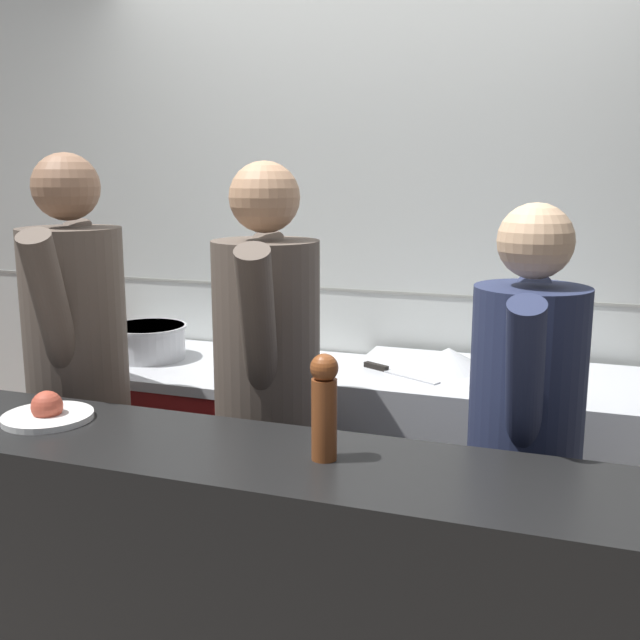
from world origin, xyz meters
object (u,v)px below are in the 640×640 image
Objects in this scene: oven_range at (214,458)px; stock_pot at (148,341)px; chefs_knife at (393,372)px; chef_head_cook at (78,374)px; plated_dish_main at (48,413)px; chef_line at (524,449)px; mixing_bowl_steel at (449,358)px; sauce_pot at (276,352)px; chef_sous at (267,394)px; pepper_mill at (324,405)px.

stock_pot reaches higher than oven_range.
chef_head_cook reaches higher than chefs_knife.
stock_pot is 1.11m from plated_dish_main.
chef_head_cook is (-1.01, -0.54, 0.04)m from chefs_knife.
chef_line is (1.30, 0.44, -0.10)m from plated_dish_main.
stock_pot is at bearing -176.54° from mixing_bowl_steel.
chef_line reaches higher than sauce_pot.
chef_line is at bearing -46.22° from chefs_knife.
stock_pot is 0.20× the size of chef_head_cook.
sauce_pot is 0.58m from chef_sous.
stock_pot is 1.26× the size of pepper_mill.
chefs_knife reaches higher than oven_range.
oven_range is 0.60m from sauce_pot.
sauce_pot is 0.88× the size of chefs_knife.
sauce_pot is at bearing -172.11° from mixing_bowl_steel.
oven_range is 0.70× the size of chef_sous.
pepper_mill is 0.16× the size of chef_head_cook.
chefs_knife is 0.21× the size of chef_line.
chef_sous reaches higher than pepper_mill.
chef_sous is at bearing -16.26° from chef_head_cook.
plated_dish_main is at bearing -130.30° from mixing_bowl_steel.
chef_head_cook is 1.54m from chef_line.
sauce_pot is 0.78m from chef_head_cook.
sauce_pot is (0.31, -0.04, 0.51)m from oven_range.
chefs_knife is (1.11, -0.07, -0.02)m from stock_pot.
stock_pot reaches higher than chefs_knife.
plated_dish_main reaches higher than mixing_bowl_steel.
plated_dish_main is 0.50m from chef_head_cook.
chefs_knife is at bearing -3.61° from stock_pot.
stock_pot is 1.04× the size of chefs_knife.
plated_dish_main is at bearing -72.43° from stock_pot.
sauce_pot is (0.61, -0.02, 0.00)m from stock_pot.
chef_sous is at bearing -127.02° from mixing_bowl_steel.
chef_sous is (0.81, -0.56, 0.00)m from stock_pot.
mixing_bowl_steel is 0.17× the size of chef_head_cook.
oven_range is 1.21m from plated_dish_main.
oven_range is at bearing 173.56° from sauce_pot.
oven_range is 3.98× the size of mixing_bowl_steel.
oven_range is 0.93m from chef_sous.
chef_head_cook is 1.02× the size of chef_sous.
stock_pot is at bearing -176.48° from oven_range.
stock_pot is 0.62m from chef_head_cook.
pepper_mill is 1.19m from chef_head_cook.
oven_range is at bearing 3.52° from stock_pot.
oven_range is 4.14× the size of sauce_pot.
sauce_pot is at bearing 173.94° from chefs_knife.
chefs_knife is 1.26m from plated_dish_main.
stock_pot is 1.13× the size of mixing_bowl_steel.
stock_pot is at bearing 128.04° from chef_sous.
chef_line is (1.34, -0.63, 0.45)m from oven_range.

